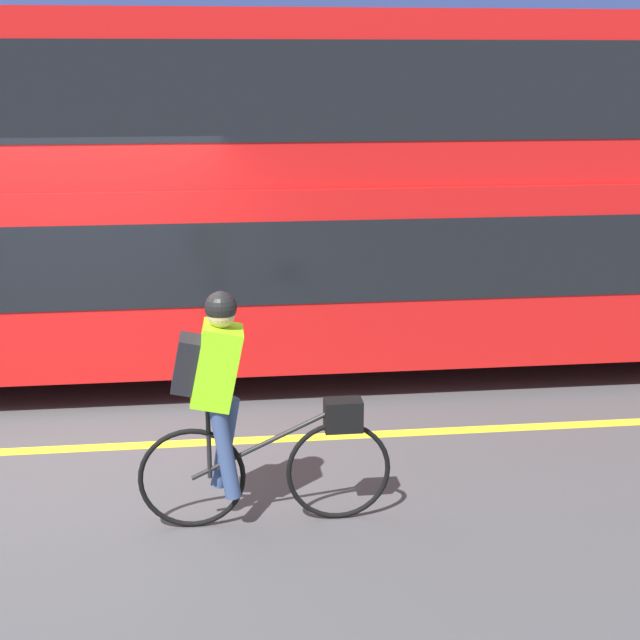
{
  "coord_description": "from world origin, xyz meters",
  "views": [
    {
      "loc": [
        1.18,
        -6.79,
        3.12
      ],
      "look_at": [
        2.01,
        0.36,
        1.02
      ],
      "focal_mm": 50.0,
      "sensor_mm": 36.0,
      "label": 1
    }
  ],
  "objects": [
    {
      "name": "ground_plane",
      "position": [
        0.0,
        0.0,
        0.0
      ],
      "size": [
        80.0,
        80.0,
        0.0
      ],
      "primitive_type": "plane",
      "color": "#424244"
    },
    {
      "name": "cyclist_on_bike",
      "position": [
        1.28,
        -1.17,
        0.9
      ],
      "size": [
        1.75,
        0.32,
        1.68
      ],
      "color": "black",
      "rests_on": "ground_plane"
    },
    {
      "name": "sidewalk_curb",
      "position": [
        0.0,
        4.63,
        0.06
      ],
      "size": [
        60.0,
        1.82,
        0.13
      ],
      "color": "gray",
      "rests_on": "ground_plane"
    },
    {
      "name": "road_center_line",
      "position": [
        0.0,
        0.25,
        0.0
      ],
      "size": [
        50.0,
        0.14,
        0.01
      ],
      "primitive_type": "cube",
      "color": "yellow",
      "rests_on": "ground_plane"
    },
    {
      "name": "trash_bin",
      "position": [
        4.42,
        4.54,
        0.57
      ],
      "size": [
        0.58,
        0.58,
        0.89
      ],
      "color": "#194C23",
      "rests_on": "sidewalk_curb"
    },
    {
      "name": "bus",
      "position": [
        3.05,
        2.22,
        1.98
      ],
      "size": [
        11.16,
        2.46,
        3.56
      ],
      "color": "black",
      "rests_on": "ground_plane"
    }
  ]
}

